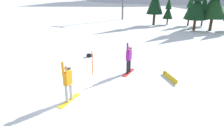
# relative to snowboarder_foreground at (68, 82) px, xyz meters

# --- Properties ---
(ground_plane) EXTENTS (800.00, 800.00, 0.00)m
(ground_plane) POSITION_rel_snowboarder_foreground_xyz_m (-1.37, 1.07, -0.99)
(ground_plane) COLOR white
(snowboarder_foreground) EXTENTS (0.39, 1.50, 2.08)m
(snowboarder_foreground) POSITION_rel_snowboarder_foreground_xyz_m (0.00, 0.00, 0.00)
(snowboarder_foreground) COLOR yellow
(snowboarder_foreground) RESTS_ON ground_plane
(snowboarder_midground) EXTENTS (0.32, 1.50, 2.07)m
(snowboarder_midground) POSITION_rel_snowboarder_foreground_xyz_m (1.00, 4.58, -0.01)
(snowboarder_midground) COLOR red
(snowboarder_midground) RESTS_ON ground_plane
(loose_snowboard_near_left) EXTENTS (1.26, 1.38, 0.27)m
(loose_snowboard_near_left) POSITION_rel_snowboarder_foreground_xyz_m (3.61, 4.91, -0.86)
(loose_snowboard_near_left) COLOR yellow
(loose_snowboard_near_left) RESTS_ON ground_plane
(backpack_black) EXTENTS (0.51, 0.54, 0.26)m
(backpack_black) POSITION_rel_snowboarder_foreground_xyz_m (-3.23, 6.09, -0.88)
(backpack_black) COLOR black
(backpack_black) RESTS_ON ground_plane
(trail_marker_pole) EXTENTS (0.06, 0.06, 1.55)m
(trail_marker_pole) POSITION_rel_snowboarder_foreground_xyz_m (-0.89, 3.22, -0.22)
(trail_marker_pole) COLOR orange
(trail_marker_pole) RESTS_ON ground_plane
(pine_tree_slender) EXTENTS (2.71, 2.71, 6.99)m
(pine_tree_slender) POSITION_rel_snowboarder_foreground_xyz_m (2.50, 23.22, 2.82)
(pine_tree_slender) COLOR #472D19
(pine_tree_slender) RESTS_ON ground_plane
(pine_tree_leaning) EXTENTS (1.75, 1.75, 5.02)m
(pine_tree_leaning) POSITION_rel_snowboarder_foreground_xyz_m (1.02, 27.54, 1.74)
(pine_tree_leaning) COLOR #472D19
(pine_tree_leaning) RESTS_ON ground_plane
(pine_tree_tall) EXTENTS (1.77, 1.77, 4.87)m
(pine_tree_tall) POSITION_rel_snowboarder_foreground_xyz_m (3.00, 28.11, 1.66)
(pine_tree_tall) COLOR #472D19
(pine_tree_tall) RESTS_ON ground_plane
(pine_tree_young) EXTENTS (1.65, 1.65, 4.50)m
(pine_tree_young) POSITION_rel_snowboarder_foreground_xyz_m (-2.27, 27.08, 1.46)
(pine_tree_young) COLOR #472D19
(pine_tree_young) RESTS_ON ground_plane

